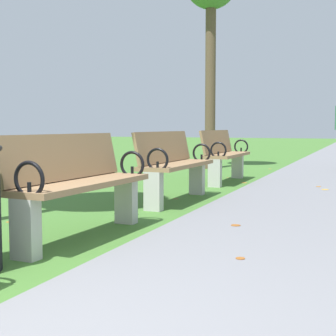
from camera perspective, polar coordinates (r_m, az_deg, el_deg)
park_bench_2 at (r=4.31m, az=-10.33°, el=-1.64°), size 0.54×1.62×0.90m
park_bench_3 at (r=6.32m, az=0.67°, el=0.47°), size 0.50×1.61×0.90m
park_bench_4 at (r=8.59m, az=6.51°, el=1.59°), size 0.48×1.60×0.90m
scattered_leaves at (r=5.76m, az=2.62°, el=-4.70°), size 4.50×11.37×0.02m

